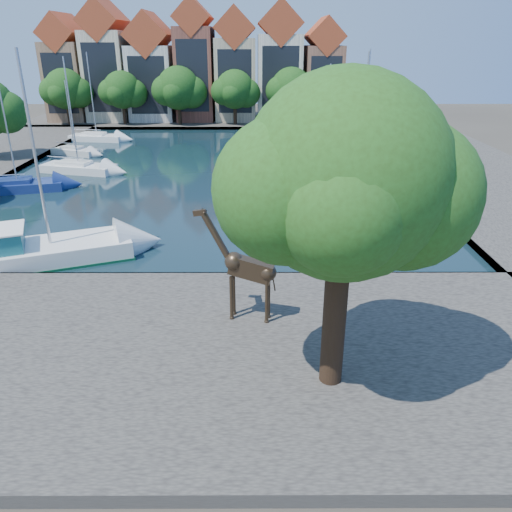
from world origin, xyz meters
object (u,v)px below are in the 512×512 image
at_px(motorsailer, 18,251).
at_px(sailboat_right_a, 356,210).
at_px(giraffe_statue, 245,268).
at_px(plane_tree, 348,185).

xyz_separation_m(motorsailer, sailboat_right_a, (20.36, 8.17, -0.32)).
relative_size(motorsailer, sailboat_right_a, 1.07).
bearing_deg(giraffe_statue, motorsailer, 152.88).
distance_m(plane_tree, motorsailer, 20.46).
height_order(motorsailer, sailboat_right_a, motorsailer).
xyz_separation_m(plane_tree, sailboat_right_a, (4.38, 19.03, -7.04)).
bearing_deg(giraffe_statue, plane_tree, -53.27).
height_order(giraffe_statue, motorsailer, motorsailer).
height_order(giraffe_statue, sailboat_right_a, sailboat_right_a).
bearing_deg(motorsailer, giraffe_statue, -27.12).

